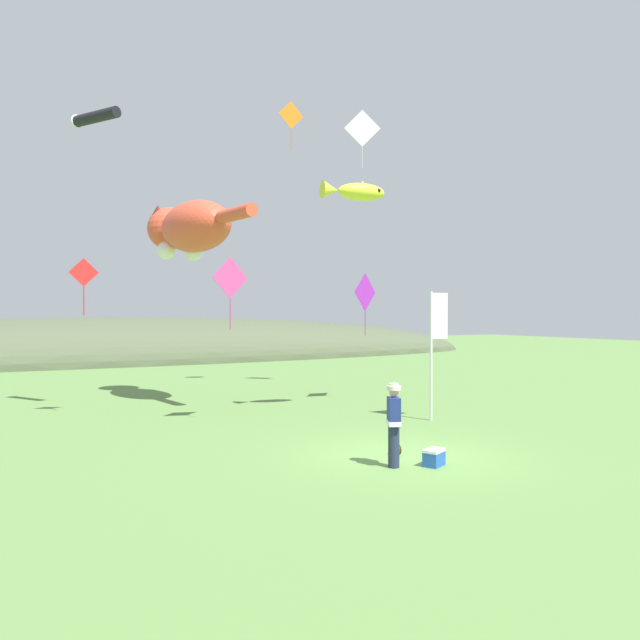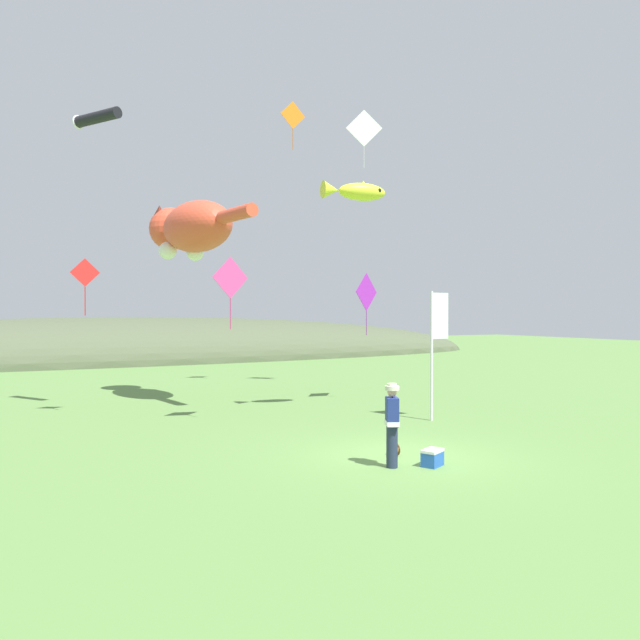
{
  "view_description": "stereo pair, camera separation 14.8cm",
  "coord_description": "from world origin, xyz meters",
  "px_view_note": "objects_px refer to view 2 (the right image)",
  "views": [
    {
      "loc": [
        -8.31,
        -11.51,
        3.25
      ],
      "look_at": [
        0.0,
        4.0,
        3.06
      ],
      "focal_mm": 35.0,
      "sensor_mm": 36.0,
      "label": 1
    },
    {
      "loc": [
        -8.18,
        -11.58,
        3.25
      ],
      "look_at": [
        0.0,
        4.0,
        3.06
      ],
      "focal_mm": 35.0,
      "sensor_mm": 36.0,
      "label": 2
    }
  ],
  "objects_px": {
    "festival_attendant": "(392,422)",
    "kite_diamond_red": "(85,273)",
    "picnic_cooler": "(432,458)",
    "festival_banner_pole": "(436,336)",
    "kite_giant_cat": "(191,229)",
    "kite_diamond_violet": "(366,292)",
    "kite_diamond_orange": "(293,115)",
    "kite_fish_windsock": "(355,191)",
    "kite_diamond_white": "(364,128)",
    "kite_diamond_pink": "(230,278)",
    "kite_tube_streamer": "(97,118)",
    "kite_spool": "(395,450)"
  },
  "relations": [
    {
      "from": "kite_fish_windsock",
      "to": "kite_diamond_pink",
      "type": "height_order",
      "value": "kite_fish_windsock"
    },
    {
      "from": "picnic_cooler",
      "to": "kite_diamond_red",
      "type": "height_order",
      "value": "kite_diamond_red"
    },
    {
      "from": "kite_spool",
      "to": "kite_giant_cat",
      "type": "relative_size",
      "value": 0.04
    },
    {
      "from": "picnic_cooler",
      "to": "kite_diamond_orange",
      "type": "height_order",
      "value": "kite_diamond_orange"
    },
    {
      "from": "festival_attendant",
      "to": "kite_diamond_pink",
      "type": "xyz_separation_m",
      "value": [
        -1.27,
        6.5,
        3.33
      ]
    },
    {
      "from": "kite_giant_cat",
      "to": "kite_fish_windsock",
      "type": "relative_size",
      "value": 3.24
    },
    {
      "from": "festival_banner_pole",
      "to": "picnic_cooler",
      "type": "bearing_deg",
      "value": -128.94
    },
    {
      "from": "kite_giant_cat",
      "to": "kite_diamond_white",
      "type": "height_order",
      "value": "kite_diamond_white"
    },
    {
      "from": "kite_giant_cat",
      "to": "kite_diamond_violet",
      "type": "xyz_separation_m",
      "value": [
        5.81,
        -2.82,
        -2.33
      ]
    },
    {
      "from": "kite_diamond_red",
      "to": "kite_diamond_white",
      "type": "relative_size",
      "value": 0.73
    },
    {
      "from": "kite_diamond_red",
      "to": "festival_attendant",
      "type": "bearing_deg",
      "value": -63.47
    },
    {
      "from": "picnic_cooler",
      "to": "kite_diamond_orange",
      "type": "xyz_separation_m",
      "value": [
        3.11,
        13.56,
        11.51
      ]
    },
    {
      "from": "kite_tube_streamer",
      "to": "picnic_cooler",
      "type": "bearing_deg",
      "value": -62.4
    },
    {
      "from": "kite_diamond_white",
      "to": "kite_diamond_pink",
      "type": "xyz_separation_m",
      "value": [
        -7.78,
        -5.14,
        -6.79
      ]
    },
    {
      "from": "festival_banner_pole",
      "to": "kite_tube_streamer",
      "type": "distance_m",
      "value": 12.65
    },
    {
      "from": "kite_diamond_violet",
      "to": "kite_diamond_orange",
      "type": "xyz_separation_m",
      "value": [
        -0.89,
        4.51,
        7.67
      ]
    },
    {
      "from": "kite_fish_windsock",
      "to": "kite_diamond_white",
      "type": "xyz_separation_m",
      "value": [
        3.67,
        5.39,
        3.92
      ]
    },
    {
      "from": "kite_fish_windsock",
      "to": "picnic_cooler",
      "type": "bearing_deg",
      "value": -107.04
    },
    {
      "from": "festival_banner_pole",
      "to": "kite_diamond_orange",
      "type": "xyz_separation_m",
      "value": [
        -0.55,
        9.03,
        9.12
      ]
    },
    {
      "from": "kite_diamond_violet",
      "to": "kite_fish_windsock",
      "type": "bearing_deg",
      "value": -128.55
    },
    {
      "from": "picnic_cooler",
      "to": "festival_banner_pole",
      "type": "bearing_deg",
      "value": 51.06
    },
    {
      "from": "festival_attendant",
      "to": "kite_diamond_violet",
      "type": "distance_m",
      "value": 10.45
    },
    {
      "from": "kite_spool",
      "to": "kite_giant_cat",
      "type": "bearing_deg",
      "value": 98.85
    },
    {
      "from": "kite_fish_windsock",
      "to": "kite_diamond_violet",
      "type": "bearing_deg",
      "value": 51.45
    },
    {
      "from": "kite_giant_cat",
      "to": "kite_diamond_violet",
      "type": "height_order",
      "value": "kite_giant_cat"
    },
    {
      "from": "picnic_cooler",
      "to": "kite_fish_windsock",
      "type": "height_order",
      "value": "kite_fish_windsock"
    },
    {
      "from": "kite_diamond_white",
      "to": "kite_giant_cat",
      "type": "bearing_deg",
      "value": -179.41
    },
    {
      "from": "picnic_cooler",
      "to": "kite_diamond_red",
      "type": "distance_m",
      "value": 12.36
    },
    {
      "from": "kite_diamond_red",
      "to": "kite_diamond_violet",
      "type": "xyz_separation_m",
      "value": [
        9.71,
        -1.03,
        -0.48
      ]
    },
    {
      "from": "kite_tube_streamer",
      "to": "kite_diamond_violet",
      "type": "relative_size",
      "value": 0.8
    },
    {
      "from": "festival_banner_pole",
      "to": "kite_tube_streamer",
      "type": "relative_size",
      "value": 2.13
    },
    {
      "from": "kite_diamond_pink",
      "to": "kite_diamond_orange",
      "type": "xyz_separation_m",
      "value": [
        5.2,
        6.75,
        7.41
      ]
    },
    {
      "from": "festival_attendant",
      "to": "kite_diamond_white",
      "type": "bearing_deg",
      "value": 60.79
    },
    {
      "from": "festival_attendant",
      "to": "kite_spool",
      "type": "height_order",
      "value": "festival_attendant"
    },
    {
      "from": "festival_attendant",
      "to": "kite_diamond_red",
      "type": "bearing_deg",
      "value": 116.53
    },
    {
      "from": "festival_banner_pole",
      "to": "kite_diamond_white",
      "type": "xyz_separation_m",
      "value": [
        2.02,
        7.42,
        8.5
      ]
    },
    {
      "from": "kite_tube_streamer",
      "to": "kite_giant_cat",
      "type": "bearing_deg",
      "value": 25.5
    },
    {
      "from": "kite_diamond_pink",
      "to": "kite_diamond_orange",
      "type": "bearing_deg",
      "value": 52.39
    },
    {
      "from": "kite_diamond_orange",
      "to": "festival_attendant",
      "type": "bearing_deg",
      "value": -106.55
    },
    {
      "from": "kite_diamond_violet",
      "to": "kite_diamond_white",
      "type": "bearing_deg",
      "value": 59.79
    },
    {
      "from": "picnic_cooler",
      "to": "kite_diamond_white",
      "type": "distance_m",
      "value": 17.14
    },
    {
      "from": "festival_attendant",
      "to": "kite_fish_windsock",
      "type": "xyz_separation_m",
      "value": [
        2.84,
        6.25,
        6.2
      ]
    },
    {
      "from": "kite_diamond_violet",
      "to": "festival_banner_pole",
      "type": "bearing_deg",
      "value": -94.29
    },
    {
      "from": "kite_tube_streamer",
      "to": "kite_diamond_orange",
      "type": "distance_m",
      "value": 9.36
    },
    {
      "from": "kite_diamond_red",
      "to": "kite_diamond_violet",
      "type": "height_order",
      "value": "kite_diamond_red"
    },
    {
      "from": "kite_diamond_violet",
      "to": "kite_diamond_orange",
      "type": "distance_m",
      "value": 8.94
    },
    {
      "from": "kite_fish_windsock",
      "to": "kite_giant_cat",
      "type": "bearing_deg",
      "value": 125.73
    },
    {
      "from": "kite_giant_cat",
      "to": "kite_diamond_white",
      "type": "distance_m",
      "value": 8.86
    },
    {
      "from": "festival_attendant",
      "to": "kite_diamond_orange",
      "type": "height_order",
      "value": "kite_diamond_orange"
    },
    {
      "from": "kite_diamond_white",
      "to": "kite_diamond_pink",
      "type": "height_order",
      "value": "kite_diamond_white"
    }
  ]
}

